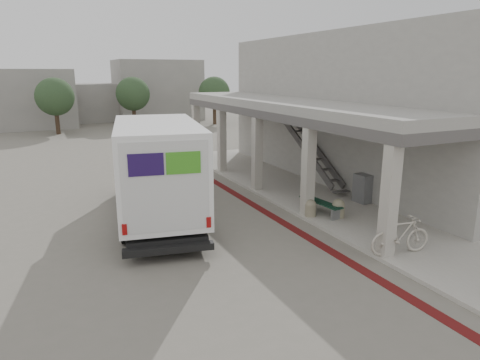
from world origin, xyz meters
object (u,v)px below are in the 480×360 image
bench (320,205)px  fedex_truck (157,166)px  utility_cabinet (363,188)px  bicycle_cream (401,235)px

bench → fedex_truck: bearing=148.9°
fedex_truck → bench: bearing=-14.2°
fedex_truck → bench: (5.45, -2.55, -1.47)m
utility_cabinet → bicycle_cream: (-2.50, -4.46, -0.00)m
fedex_truck → bench: 6.19m
bench → bicycle_cream: bearing=-97.4°
fedex_truck → utility_cabinet: bearing=-4.0°
bench → utility_cabinet: utility_cabinet is taller
fedex_truck → bicycle_cream: bearing=-39.9°
bench → utility_cabinet: size_ratio=1.75×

